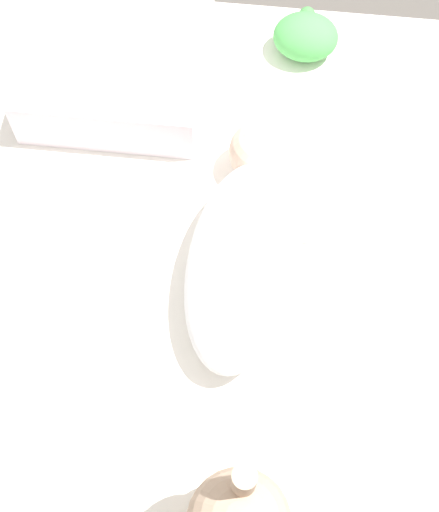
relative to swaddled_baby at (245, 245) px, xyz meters
The scene contains 6 objects.
ground_plane 0.23m from the swaddled_baby, 90.35° to the left, with size 12.00×12.00×0.00m, color #514C47.
bed_mattress 0.17m from the swaddled_baby, 90.35° to the left, with size 1.28×1.09×0.15m.
burp_cloth 0.18m from the swaddled_baby, 16.60° to the right, with size 0.23×0.16×0.02m.
swaddled_baby is the anchor object (origin of this frame).
pillow 0.50m from the swaddled_baby, 37.14° to the left, with size 0.37×0.36×0.11m.
turtle_plush 0.53m from the swaddled_baby, ahead, with size 0.15×0.14×0.09m.
Camera 1 is at (-0.57, -0.10, 1.35)m, focal length 50.00 mm.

